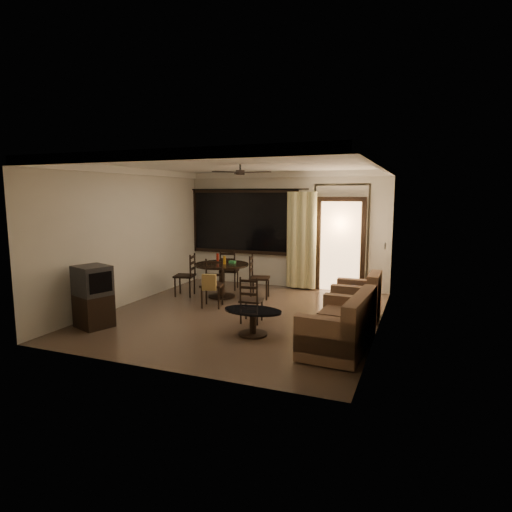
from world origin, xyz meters
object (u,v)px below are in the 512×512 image
at_px(dining_chair_east, 259,286).
at_px(dining_table, 222,271).
at_px(coffee_table, 253,318).
at_px(sofa, 342,328).
at_px(side_chair, 251,309).
at_px(dining_chair_west, 185,283).
at_px(dining_chair_north, 229,278).
at_px(armchair, 359,299).
at_px(dining_chair_south, 212,292).
at_px(tv_cabinet, 93,296).

bearing_deg(dining_chair_east, dining_table, 89.92).
relative_size(dining_table, coffee_table, 1.24).
bearing_deg(sofa, side_chair, 160.14).
xyz_separation_m(dining_chair_west, side_chair, (2.14, -1.35, -0.03)).
distance_m(dining_table, dining_chair_north, 0.84).
height_order(dining_table, armchair, dining_table).
relative_size(dining_chair_west, side_chair, 1.13).
bearing_deg(armchair, dining_table, 170.13).
height_order(dining_table, dining_chair_east, dining_table).
distance_m(dining_chair_east, armchair, 2.35).
bearing_deg(armchair, dining_chair_north, 158.08).
relative_size(dining_chair_east, sofa, 0.59).
height_order(dining_chair_north, armchair, dining_chair_north).
distance_m(dining_chair_south, sofa, 3.23).
distance_m(armchair, side_chair, 2.02).
bearing_deg(dining_chair_east, sofa, -150.73).
distance_m(tv_cabinet, coffee_table, 2.77).
distance_m(dining_table, dining_chair_east, 0.89).
height_order(dining_table, coffee_table, dining_table).
distance_m(dining_table, side_chair, 2.06).
bearing_deg(dining_chair_north, side_chair, 110.23).
bearing_deg(armchair, dining_chair_east, 162.39).
bearing_deg(coffee_table, armchair, 48.87).
xyz_separation_m(dining_chair_east, coffee_table, (0.80, -2.35, -0.00)).
bearing_deg(dining_table, dining_chair_north, 103.05).
distance_m(armchair, coffee_table, 2.20).
bearing_deg(side_chair, tv_cabinet, 21.45).
height_order(sofa, side_chair, sofa).
bearing_deg(side_chair, dining_chair_east, -78.78).
bearing_deg(coffee_table, tv_cabinet, -167.73).
relative_size(armchair, coffee_table, 0.86).
bearing_deg(tv_cabinet, dining_chair_east, 76.57).
distance_m(dining_chair_west, side_chair, 2.53).
xyz_separation_m(dining_chair_south, dining_chair_north, (-0.37, 1.60, -0.02)).
relative_size(dining_chair_north, side_chair, 1.13).
xyz_separation_m(tv_cabinet, sofa, (4.16, 0.45, -0.20)).
height_order(sofa, coffee_table, sofa).
height_order(dining_table, tv_cabinet, tv_cabinet).
xyz_separation_m(dining_table, sofa, (3.07, -2.30, -0.26)).
bearing_deg(dining_chair_north, armchair, 145.61).
xyz_separation_m(dining_chair_west, tv_cabinet, (-0.27, -2.57, 0.25)).
bearing_deg(sofa, armchair, 94.10).
bearing_deg(sofa, dining_chair_west, 155.33).
distance_m(tv_cabinet, sofa, 4.19).
relative_size(dining_chair_east, dining_chair_south, 1.00).
distance_m(dining_chair_east, dining_chair_north, 1.15).
height_order(dining_chair_west, armchair, dining_chair_west).
distance_m(dining_chair_west, dining_chair_north, 1.15).
bearing_deg(armchair, sofa, -90.21).
bearing_deg(dining_chair_north, coffee_table, 108.44).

